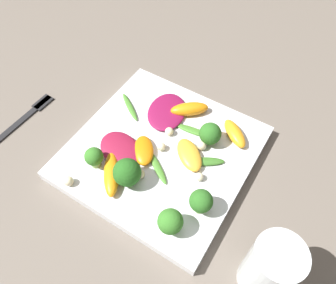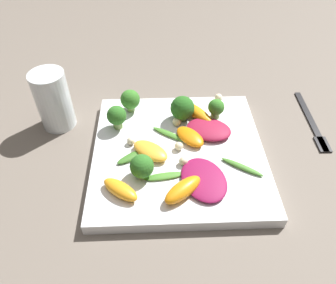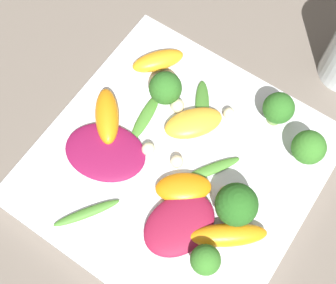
{
  "view_description": "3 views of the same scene",
  "coord_description": "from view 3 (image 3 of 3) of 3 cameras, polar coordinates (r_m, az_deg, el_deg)",
  "views": [
    {
      "loc": [
        0.17,
        -0.25,
        0.46
      ],
      "look_at": [
        0.01,
        0.01,
        0.04
      ],
      "focal_mm": 35.0,
      "sensor_mm": 36.0,
      "label": 1
    },
    {
      "loc": [
        0.03,
        0.38,
        0.41
      ],
      "look_at": [
        0.02,
        -0.01,
        0.03
      ],
      "focal_mm": 35.0,
      "sensor_mm": 36.0,
      "label": 2
    },
    {
      "loc": [
        -0.15,
        -0.09,
        0.48
      ],
      "look_at": [
        0.01,
        0.02,
        0.03
      ],
      "focal_mm": 50.0,
      "sensor_mm": 36.0,
      "label": 3
    }
  ],
  "objects": [
    {
      "name": "radicchio_leaf_1",
      "position": [
        0.5,
        -7.65,
        -1.21
      ],
      "size": [
        0.09,
        0.1,
        0.01
      ],
      "color": "maroon",
      "rests_on": "plate"
    },
    {
      "name": "orange_segment_3",
      "position": [
        0.51,
        -7.76,
        2.78
      ],
      "size": [
        0.07,
        0.06,
        0.02
      ],
      "color": "orange",
      "rests_on": "plate"
    },
    {
      "name": "broccoli_floret_3",
      "position": [
        0.5,
        16.76,
        -0.67
      ],
      "size": [
        0.04,
        0.04,
        0.04
      ],
      "color": "#84AD5B",
      "rests_on": "plate"
    },
    {
      "name": "broccoli_floret_2",
      "position": [
        0.51,
        13.29,
        3.96
      ],
      "size": [
        0.03,
        0.03,
        0.04
      ],
      "color": "#7A9E51",
      "rests_on": "plate"
    },
    {
      "name": "orange_segment_4",
      "position": [
        0.47,
        7.26,
        -11.17
      ],
      "size": [
        0.07,
        0.08,
        0.02
      ],
      "color": "orange",
      "rests_on": "plate"
    },
    {
      "name": "macadamia_nut_0",
      "position": [
        0.52,
        7.46,
        3.47
      ],
      "size": [
        0.01,
        0.01,
        0.01
      ],
      "color": "beige",
      "rests_on": "plate"
    },
    {
      "name": "macadamia_nut_1",
      "position": [
        0.52,
        1.14,
        4.47
      ],
      "size": [
        0.02,
        0.02,
        0.02
      ],
      "color": "beige",
      "rests_on": "plate"
    },
    {
      "name": "macadamia_nut_4",
      "position": [
        0.48,
        7.03,
        -6.26
      ],
      "size": [
        0.01,
        0.01,
        0.01
      ],
      "color": "beige",
      "rests_on": "plate"
    },
    {
      "name": "broccoli_floret_4",
      "position": [
        0.45,
        4.57,
        -14.16
      ],
      "size": [
        0.03,
        0.03,
        0.04
      ],
      "color": "#7A9E51",
      "rests_on": "plate"
    },
    {
      "name": "ground_plane",
      "position": [
        0.51,
        1.04,
        -3.46
      ],
      "size": [
        2.4,
        2.4,
        0.0
      ],
      "primitive_type": "plane",
      "color": "#6B6056"
    },
    {
      "name": "arugula_sprig_2",
      "position": [
        0.48,
        -9.88,
        -8.51
      ],
      "size": [
        0.06,
        0.05,
        0.01
      ],
      "color": "#47842D",
      "rests_on": "plate"
    },
    {
      "name": "orange_segment_0",
      "position": [
        0.48,
        1.89,
        -5.58
      ],
      "size": [
        0.06,
        0.07,
        0.01
      ],
      "color": "orange",
      "rests_on": "plate"
    },
    {
      "name": "radicchio_leaf_0",
      "position": [
        0.47,
        1.39,
        -10.01
      ],
      "size": [
        0.09,
        0.08,
        0.01
      ],
      "color": "maroon",
      "rests_on": "plate"
    },
    {
      "name": "arugula_sprig_3",
      "position": [
        0.52,
        4.2,
        4.52
      ],
      "size": [
        0.06,
        0.05,
        0.01
      ],
      "color": "#3D7528",
      "rests_on": "plate"
    },
    {
      "name": "arugula_sprig_0",
      "position": [
        0.49,
        5.2,
        -3.37
      ],
      "size": [
        0.06,
        0.05,
        0.01
      ],
      "color": "#47842D",
      "rests_on": "plate"
    },
    {
      "name": "broccoli_floret_0",
      "position": [
        0.46,
        8.34,
        -7.58
      ],
      "size": [
        0.04,
        0.04,
        0.05
      ],
      "color": "#7A9E51",
      "rests_on": "plate"
    },
    {
      "name": "orange_segment_1",
      "position": [
        0.51,
        3.11,
        2.33
      ],
      "size": [
        0.07,
        0.07,
        0.02
      ],
      "color": "#FCAD33",
      "rests_on": "plate"
    },
    {
      "name": "macadamia_nut_5",
      "position": [
        0.49,
        -2.42,
        -0.86
      ],
      "size": [
        0.01,
        0.01,
        0.01
      ],
      "color": "beige",
      "rests_on": "plate"
    },
    {
      "name": "arugula_sprig_1",
      "position": [
        0.52,
        -2.75,
        3.12
      ],
      "size": [
        0.06,
        0.02,
        0.01
      ],
      "color": "#47842D",
      "rests_on": "plate"
    },
    {
      "name": "macadamia_nut_2",
      "position": [
        0.49,
        0.7,
        -2.69
      ],
      "size": [
        0.01,
        0.01,
        0.01
      ],
      "color": "beige",
      "rests_on": "plate"
    },
    {
      "name": "orange_segment_2",
      "position": [
        0.54,
        -1.23,
        9.88
      ],
      "size": [
        0.06,
        0.06,
        0.02
      ],
      "color": "orange",
      "rests_on": "plate"
    },
    {
      "name": "broccoli_floret_1",
      "position": [
        0.51,
        -0.32,
        6.56
      ],
      "size": [
        0.04,
        0.04,
        0.04
      ],
      "color": "#7A9E51",
      "rests_on": "plate"
    },
    {
      "name": "plate",
      "position": [
        0.51,
        1.06,
        -3.08
      ],
      "size": [
        0.28,
        0.28,
        0.02
      ],
      "color": "white",
      "rests_on": "ground_plane"
    }
  ]
}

